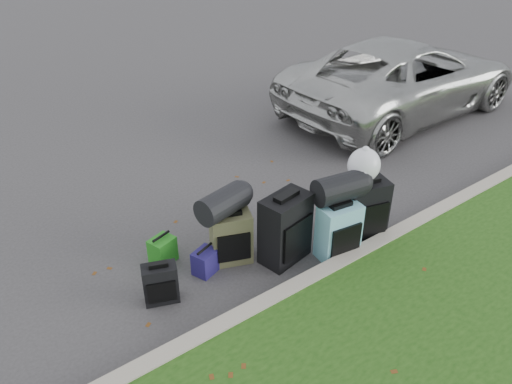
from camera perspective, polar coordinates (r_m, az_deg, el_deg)
ground at (r=6.21m, az=1.85°, el=-4.83°), size 120.00×120.00×0.00m
curb at (r=5.59m, az=8.30°, el=-8.97°), size 120.00×0.18×0.15m
suv at (r=9.92m, az=16.45°, el=12.48°), size 5.05×2.41×1.39m
suitcase_small_black at (r=5.25m, az=-10.85°, el=-10.24°), size 0.40×0.31×0.44m
suitcase_large_black_left at (r=5.61m, az=3.36°, el=-4.20°), size 0.62×0.44×0.82m
suitcase_olive at (r=5.64m, az=-2.87°, el=-5.21°), size 0.52×0.43×0.62m
suitcase_teal at (r=5.76m, az=9.40°, el=-4.45°), size 0.51×0.35×0.67m
suitcase_large_black_right at (r=6.08m, az=12.26°, el=-2.08°), size 0.58×0.44×0.78m
tote_green at (r=5.80m, az=-10.62°, el=-6.55°), size 0.32×0.29×0.31m
tote_navy at (r=5.58m, az=-5.81°, el=-7.94°), size 0.32×0.28×0.28m
duffel_left at (r=5.37m, az=-3.84°, el=-1.30°), size 0.63×0.42×0.31m
duffel_right at (r=5.59m, az=9.49°, el=0.43°), size 0.62×0.41×0.32m
trash_bag at (r=5.83m, az=12.23°, el=3.01°), size 0.39×0.39×0.39m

